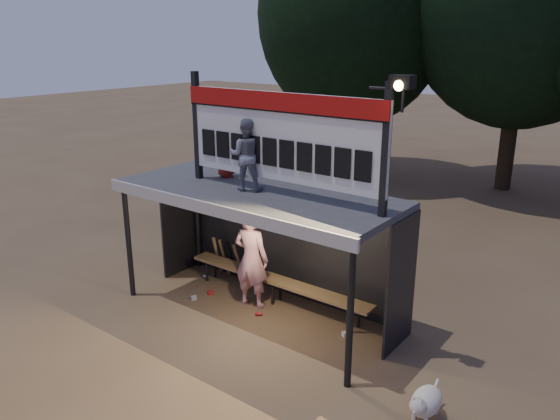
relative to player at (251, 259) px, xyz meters
The scene contains 11 objects.
ground 0.99m from the player, 31.70° to the right, with size 80.00×80.00×0.00m, color brown.
player is the anchor object (origin of this frame).
child_a 2.01m from the player, 60.17° to the right, with size 0.58×0.45×1.20m, color gray.
child_b 2.02m from the player, 164.84° to the left, with size 0.47×0.30×0.95m, color maroon.
dugout_shelter 0.96m from the player, 13.20° to the left, with size 5.10×2.08×2.32m.
scoreboard_assembly 2.54m from the player, 12.41° to the right, with size 4.10×0.27×1.99m.
bench 0.69m from the player, 52.53° to the left, with size 4.00×0.35×0.48m.
tree_left 11.46m from the player, 110.71° to the left, with size 6.46×6.46×9.27m.
dog 4.07m from the player, 16.11° to the right, with size 0.36×0.81×0.49m.
bats 1.44m from the player, 151.42° to the left, with size 0.67×0.35×0.84m.
litter 0.93m from the player, 154.34° to the right, with size 3.62×0.95×0.08m.
Camera 1 is at (5.69, -6.82, 4.77)m, focal length 35.00 mm.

